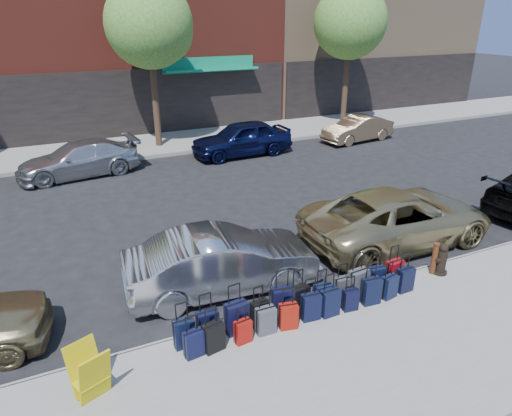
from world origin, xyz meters
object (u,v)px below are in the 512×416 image
suitcase_front_5 (299,299)px  tree_center (152,26)px  bollard (434,258)px  car_far_3 (357,129)px  tree_right (352,24)px  car_far_2 (242,138)px  display_rack (90,373)px  car_far_1 (79,159)px  fire_hydrant (441,260)px  car_near_1 (223,261)px  car_near_2 (398,217)px

suitcase_front_5 → tree_center: bearing=82.1°
bollard → car_far_3: car_far_3 is taller
tree_right → car_far_2: tree_right is taller
car_far_3 → tree_center: bearing=-114.9°
display_rack → car_far_3: size_ratio=0.25×
tree_center → display_rack: tree_center is taller
tree_right → car_far_3: size_ratio=1.91×
suitcase_front_5 → car_far_1: (-3.26, 11.67, 0.21)m
fire_hydrant → display_rack: 8.12m
car_near_1 → car_far_1: car_near_1 is taller
tree_right → fire_hydrant: tree_right is taller
suitcase_front_5 → car_near_2: 4.64m
tree_center → car_near_1: (-1.73, -12.56, -4.68)m
tree_right → car_near_2: tree_right is taller
suitcase_front_5 → car_far_2: (3.67, 11.56, 0.31)m
display_rack → car_far_1: 12.26m
suitcase_front_5 → bollard: size_ratio=1.22×
tree_right → fire_hydrant: 16.82m
car_near_1 → car_far_2: size_ratio=0.98×
car_near_1 → car_near_2: bearing=-83.6°
bollard → display_rack: 7.95m
bollard → tree_right: bearing=62.4°
fire_hydrant → bollard: bearing=148.0°
tree_center → car_near_2: size_ratio=1.32×
tree_right → car_near_2: size_ratio=1.32×
car_far_2 → car_far_3: (6.21, -0.19, -0.15)m
tree_center → bollard: size_ratio=8.97×
bollard → car_far_3: size_ratio=0.21×
display_rack → car_far_2: (7.88, 12.12, 0.15)m
tree_center → tree_right: bearing=0.0°
car_near_1 → car_near_2: (5.27, 0.19, 0.03)m
car_near_1 → car_far_1: bearing=16.9°
car_far_3 → car_near_1: bearing=-55.8°
display_rack → bollard: bearing=-17.6°
tree_center → suitcase_front_5: tree_center is taller
car_far_3 → display_rack: bearing=-57.1°
suitcase_front_5 → car_near_1: 2.02m
car_far_2 → car_far_3: 6.21m
bollard → fire_hydrant: bearing=-19.9°
car_near_2 → bollard: bearing=165.8°
car_far_3 → bollard: bearing=-35.7°
display_rack → car_near_1: car_near_1 is taller
tree_right → fire_hydrant: (-7.29, -14.35, -4.90)m
tree_right → suitcase_front_5: 18.80m
display_rack → car_near_2: car_near_2 is taller
suitcase_front_5 → car_far_3: (9.87, 11.37, 0.16)m
car_near_1 → tree_right: bearing=-39.9°
display_rack → car_near_2: 8.79m
car_near_1 → car_far_1: 10.20m
fire_hydrant → tree_center: bearing=90.6°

